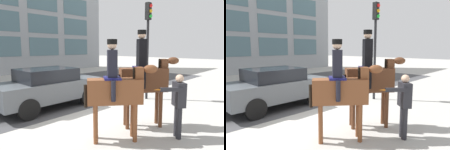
% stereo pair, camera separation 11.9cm
% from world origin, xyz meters
% --- Properties ---
extents(ground_plane, '(80.00, 80.00, 0.00)m').
position_xyz_m(ground_plane, '(0.00, 0.00, 0.00)').
color(ground_plane, '#B2AFA8').
extents(road_surface, '(25.80, 8.50, 0.01)m').
position_xyz_m(road_surface, '(0.00, 4.75, 0.00)').
color(road_surface, '#444447').
rests_on(road_surface, ground_plane).
extents(mounted_horse_lead, '(1.51, 1.37, 2.49)m').
position_xyz_m(mounted_horse_lead, '(-0.62, -1.98, 1.31)').
color(mounted_horse_lead, brown).
rests_on(mounted_horse_lead, ground_plane).
extents(mounted_horse_companion, '(1.54, 1.34, 2.78)m').
position_xyz_m(mounted_horse_companion, '(0.60, -1.97, 1.45)').
color(mounted_horse_companion, '#59331E').
rests_on(mounted_horse_companion, ground_plane).
extents(pedestrian_bystander, '(0.88, 0.59, 1.64)m').
position_xyz_m(pedestrian_bystander, '(0.53, -3.04, 0.96)').
color(pedestrian_bystander, '#232328').
rests_on(pedestrian_bystander, ground_plane).
extents(street_car_near_lane, '(3.94, 1.88, 1.52)m').
position_xyz_m(street_car_near_lane, '(-0.28, 1.80, 0.80)').
color(street_car_near_lane, '#51565B').
rests_on(street_car_near_lane, ground_plane).
extents(traffic_light, '(0.24, 0.29, 4.21)m').
position_xyz_m(traffic_light, '(3.36, -0.29, 2.81)').
color(traffic_light, black).
rests_on(traffic_light, ground_plane).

